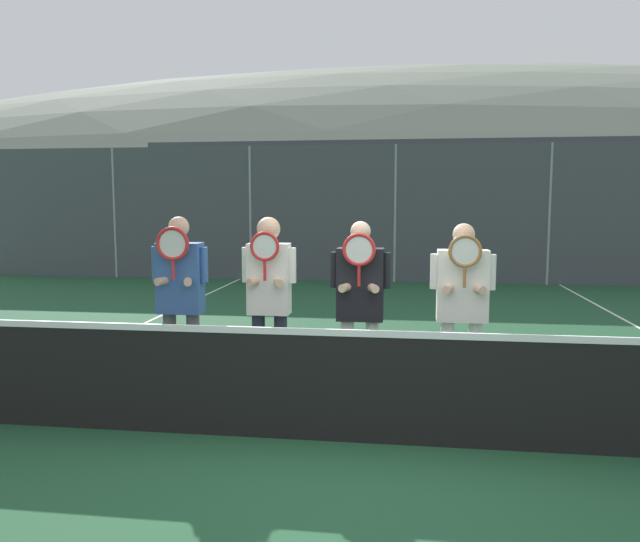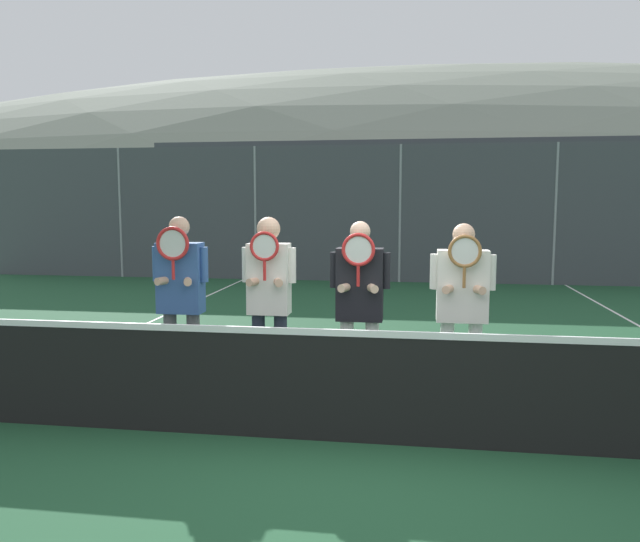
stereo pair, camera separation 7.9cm
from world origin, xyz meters
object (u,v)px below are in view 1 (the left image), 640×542
at_px(player_rightmost, 462,300).
at_px(car_far_left, 184,240).
at_px(car_center, 524,241).
at_px(player_center_left, 269,293).
at_px(player_leftmost, 180,293).
at_px(player_center_right, 360,300).
at_px(car_left_of_center, 345,239).

relative_size(player_rightmost, car_far_left, 0.43).
height_order(car_far_left, car_center, car_center).
relative_size(player_center_left, car_far_left, 0.45).
relative_size(player_leftmost, player_center_right, 1.02).
distance_m(player_center_left, car_center, 12.29).
relative_size(player_leftmost, car_far_left, 0.45).
bearing_deg(car_left_of_center, player_leftmost, -92.47).
xyz_separation_m(player_center_left, car_far_left, (-5.15, 11.64, -0.22)).
bearing_deg(player_center_right, player_leftmost, 178.84).
height_order(player_leftmost, player_rightmost, player_leftmost).
bearing_deg(player_rightmost, car_far_left, 121.13).
relative_size(player_rightmost, car_center, 0.41).
bearing_deg(player_leftmost, player_center_right, -1.16).
xyz_separation_m(player_leftmost, player_rightmost, (2.75, 0.10, -0.03)).
bearing_deg(car_left_of_center, car_center, -2.01).
xyz_separation_m(player_center_left, car_center, (4.49, 11.44, -0.16)).
bearing_deg(player_rightmost, car_center, 77.05).
height_order(player_center_left, car_center, same).
distance_m(player_leftmost, player_center_left, 0.89).
bearing_deg(car_left_of_center, player_center_left, -88.14).
relative_size(player_center_right, car_far_left, 0.44).
xyz_separation_m(player_center_right, car_left_of_center, (-1.29, 11.73, -0.12)).
xyz_separation_m(player_center_right, player_rightmost, (0.96, 0.14, 0.01)).
xyz_separation_m(player_center_left, player_center_right, (0.91, -0.12, -0.04)).
distance_m(player_center_right, car_center, 12.10).
xyz_separation_m(player_rightmost, car_left_of_center, (-2.25, 11.59, -0.12)).
distance_m(player_leftmost, car_center, 12.71).
height_order(player_center_right, car_left_of_center, car_left_of_center).
relative_size(player_rightmost, car_left_of_center, 0.44).
xyz_separation_m(player_leftmost, car_center, (5.38, 11.52, -0.16)).
xyz_separation_m(player_center_right, car_center, (3.59, 11.56, -0.12)).
distance_m(player_center_left, car_left_of_center, 11.61).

